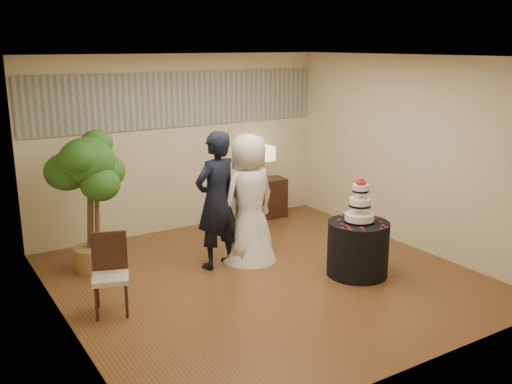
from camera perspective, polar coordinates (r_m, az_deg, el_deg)
floor at (r=7.48m, az=0.98°, el=-8.57°), size 5.00×5.00×0.00m
ceiling at (r=6.88m, az=1.09°, el=13.41°), size 5.00×5.00×0.00m
wall_back at (r=9.20m, az=-7.50°, el=4.83°), size 5.00×0.06×2.80m
wall_front at (r=5.20m, az=16.21°, el=-3.26°), size 5.00×0.06×2.80m
wall_left at (r=6.10m, az=-19.10°, el=-0.89°), size 0.06×5.00×2.80m
wall_right at (r=8.64m, az=15.12°, el=3.81°), size 0.06×5.00×2.80m
mural_border at (r=9.09m, az=-7.59°, el=9.16°), size 4.90×0.02×0.85m
groom at (r=7.58m, az=-3.98°, el=-0.84°), size 0.76×0.59×1.86m
bride at (r=7.81m, az=-0.69°, el=-0.62°), size 0.99×0.90×1.78m
cake_table at (r=7.58m, az=10.14°, el=-5.58°), size 0.87×0.87×0.72m
wedding_cake at (r=7.38m, az=10.37°, el=-0.82°), size 0.38×0.38×0.59m
console at (r=9.85m, az=0.63°, el=-0.70°), size 0.84×0.41×0.69m
table_lamp at (r=9.70m, az=0.64°, el=2.91°), size 0.32×0.32×0.58m
ficus_tree at (r=7.73m, az=-16.30°, el=-0.96°), size 1.17×1.17×1.89m
side_chair at (r=6.59m, az=-14.36°, el=-8.09°), size 0.53×0.55×0.90m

